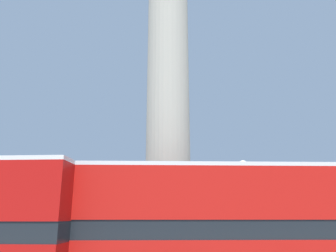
# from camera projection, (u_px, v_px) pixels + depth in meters

# --- Properties ---
(monument_column) EXTENTS (5.28, 5.28, 23.11)m
(monument_column) POSITION_uv_depth(u_px,v_px,m) (168.00, 94.00, 16.97)
(monument_column) COLOR #A39E8E
(monument_column) RESTS_ON ground_plane
(bus_b) EXTENTS (11.00, 3.09, 4.45)m
(bus_b) POSITION_uv_depth(u_px,v_px,m) (231.00, 230.00, 10.36)
(bus_b) COLOR #B7140F
(bus_b) RESTS_ON ground_plane
(street_lamp) EXTENTS (0.42, 0.42, 5.18)m
(street_lamp) POSITION_uv_depth(u_px,v_px,m) (246.00, 216.00, 13.39)
(street_lamp) COLOR black
(street_lamp) RESTS_ON ground_plane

